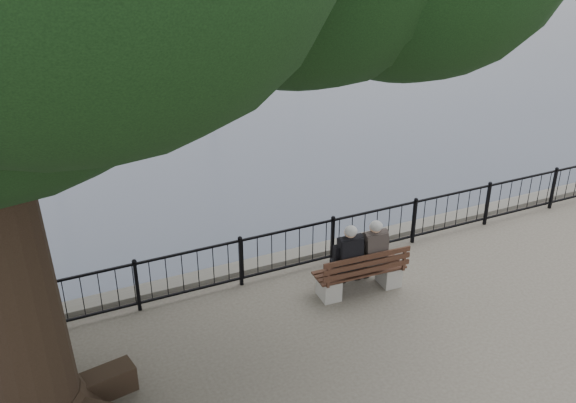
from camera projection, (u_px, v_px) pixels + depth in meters
harbor at (278, 282)px, 13.53m from camera, size 260.00×260.00×1.20m
railing at (288, 249)px, 12.66m from camera, size 22.06×0.06×1.00m
bench at (361, 277)px, 12.17m from camera, size 1.81×0.63×0.94m
person_left at (346, 261)px, 12.01m from camera, size 0.45×0.75×1.49m
person_right at (370, 255)px, 12.18m from camera, size 0.45×0.75×1.49m
sailboat_b at (44, 103)px, 25.48m from camera, size 2.85×5.72×12.37m
sailboat_c at (210, 69)px, 30.61m from camera, size 2.68×5.36×10.26m
sailboat_d at (299, 30)px, 39.16m from camera, size 2.67×5.02×8.98m
sailboat_f at (133, 24)px, 40.89m from camera, size 3.46×5.26×10.17m
sailboat_g at (204, 10)px, 45.70m from camera, size 2.82×5.86×11.26m
sailboat_i at (112, 19)px, 42.62m from camera, size 2.19×6.23×12.09m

